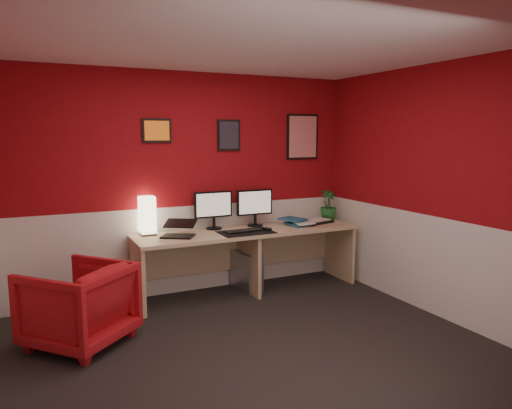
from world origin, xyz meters
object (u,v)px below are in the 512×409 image
(monitor_left, at_px, (214,204))
(pc_tower, at_px, (247,271))
(monitor_right, at_px, (255,202))
(shoji_lamp, at_px, (147,217))
(potted_plant, at_px, (328,205))
(laptop, at_px, (178,227))
(desk, at_px, (249,261))
(armchair, at_px, (79,305))
(zen_tray, at_px, (317,222))

(monitor_left, xyz_separation_m, pc_tower, (0.35, -0.13, -0.80))
(monitor_left, xyz_separation_m, monitor_right, (0.51, -0.04, 0.00))
(shoji_lamp, height_order, monitor_left, monitor_left)
(shoji_lamp, relative_size, potted_plant, 1.06)
(laptop, distance_m, monitor_left, 0.58)
(desk, relative_size, laptop, 7.88)
(potted_plant, xyz_separation_m, pc_tower, (-1.19, -0.09, -0.69))
(desk, bearing_deg, shoji_lamp, 168.09)
(desk, bearing_deg, monitor_right, 46.14)
(shoji_lamp, xyz_separation_m, pc_tower, (1.11, -0.14, -0.70))
(shoji_lamp, height_order, monitor_right, monitor_right)
(shoji_lamp, relative_size, laptop, 1.21)
(laptop, xyz_separation_m, pc_tower, (0.85, 0.11, -0.61))
(monitor_right, height_order, armchair, monitor_right)
(shoji_lamp, distance_m, pc_tower, 1.32)
(monitor_right, bearing_deg, pc_tower, -149.96)
(armchair, bearing_deg, zen_tray, 151.50)
(monitor_right, xyz_separation_m, armchair, (-2.08, -0.82, -0.67))
(laptop, bearing_deg, monitor_left, 57.93)
(desk, xyz_separation_m, shoji_lamp, (-1.10, 0.23, 0.56))
(desk, xyz_separation_m, monitor_left, (-0.34, 0.22, 0.66))
(zen_tray, bearing_deg, shoji_lamp, 174.81)
(desk, relative_size, pc_tower, 5.78)
(desk, xyz_separation_m, laptop, (-0.84, -0.02, 0.47))
(desk, distance_m, shoji_lamp, 1.26)
(zen_tray, height_order, pc_tower, zen_tray)
(zen_tray, bearing_deg, monitor_right, 170.50)
(laptop, bearing_deg, monitor_right, 43.28)
(monitor_left, relative_size, zen_tray, 1.66)
(shoji_lamp, relative_size, pc_tower, 0.89)
(monitor_left, xyz_separation_m, zen_tray, (1.29, -0.18, -0.28))
(monitor_left, bearing_deg, potted_plant, -1.64)
(shoji_lamp, bearing_deg, zen_tray, -5.19)
(desk, bearing_deg, monitor_left, 146.72)
(shoji_lamp, distance_m, laptop, 0.37)
(armchair, bearing_deg, potted_plant, 152.71)
(shoji_lamp, height_order, zen_tray, shoji_lamp)
(laptop, relative_size, zen_tray, 0.94)
(monitor_left, distance_m, monitor_right, 0.51)
(zen_tray, bearing_deg, desk, -177.28)
(laptop, relative_size, pc_tower, 0.73)
(laptop, height_order, armchair, laptop)
(desk, relative_size, potted_plant, 6.87)
(shoji_lamp, relative_size, zen_tray, 1.14)
(monitor_right, distance_m, potted_plant, 1.04)
(desk, distance_m, laptop, 0.96)
(desk, xyz_separation_m, potted_plant, (1.21, 0.18, 0.55))
(monitor_left, height_order, potted_plant, monitor_left)
(zen_tray, bearing_deg, potted_plant, 27.21)
(potted_plant, distance_m, pc_tower, 1.38)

